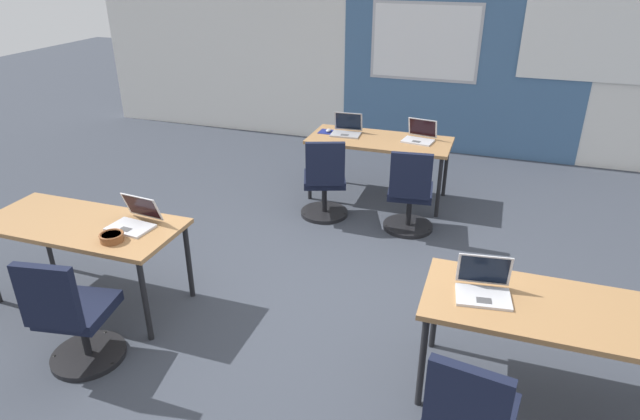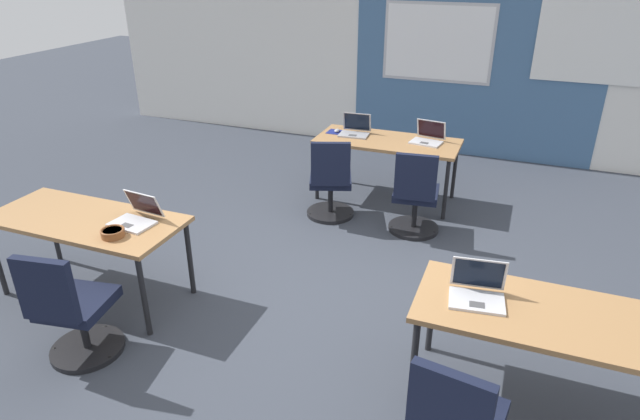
{
  "view_description": "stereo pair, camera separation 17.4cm",
  "coord_description": "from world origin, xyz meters",
  "px_view_note": "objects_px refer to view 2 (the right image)",
  "views": [
    {
      "loc": [
        1.25,
        -3.59,
        2.66
      ],
      "look_at": [
        -0.01,
        0.11,
        0.78
      ],
      "focal_mm": 30.47,
      "sensor_mm": 36.0,
      "label": 1
    },
    {
      "loc": [
        1.42,
        -3.53,
        2.66
      ],
      "look_at": [
        -0.01,
        0.11,
        0.78
      ],
      "focal_mm": 30.47,
      "sensor_mm": 36.0,
      "label": 2
    }
  ],
  "objects_px": {
    "laptop_far_right": "(428,138)",
    "chair_near_left_inner": "(73,314)",
    "laptop_near_right_inner": "(477,291)",
    "chair_far_left": "(331,186)",
    "desk_far_center": "(387,145)",
    "mouse_far_left": "(337,131)",
    "desk_near_right": "(552,322)",
    "snack_bowl": "(113,232)",
    "desk_near_left": "(86,224)",
    "chair_far_right": "(415,200)",
    "laptop_far_left": "(355,130)",
    "laptop_near_left_inner": "(136,216)"
  },
  "relations": [
    {
      "from": "desk_near_right",
      "to": "desk_far_center",
      "type": "bearing_deg",
      "value": 122.01
    },
    {
      "from": "desk_far_center",
      "to": "laptop_far_right",
      "type": "bearing_deg",
      "value": 11.7
    },
    {
      "from": "desk_near_left",
      "to": "chair_far_left",
      "type": "bearing_deg",
      "value": 57.51
    },
    {
      "from": "desk_far_center",
      "to": "laptop_near_right_inner",
      "type": "height_order",
      "value": "laptop_near_right_inner"
    },
    {
      "from": "chair_far_left",
      "to": "laptop_near_right_inner",
      "type": "bearing_deg",
      "value": 109.73
    },
    {
      "from": "laptop_near_left_inner",
      "to": "chair_far_left",
      "type": "xyz_separation_m",
      "value": [
        0.89,
        2.0,
        -0.39
      ]
    },
    {
      "from": "desk_near_left",
      "to": "chair_near_left_inner",
      "type": "bearing_deg",
      "value": -57.05
    },
    {
      "from": "laptop_far_left",
      "to": "desk_near_right",
      "type": "bearing_deg",
      "value": -56.63
    },
    {
      "from": "desk_near_left",
      "to": "desk_near_right",
      "type": "distance_m",
      "value": 3.5
    },
    {
      "from": "laptop_far_left",
      "to": "laptop_far_right",
      "type": "bearing_deg",
      "value": -1.73
    },
    {
      "from": "desk_far_center",
      "to": "laptop_near_right_inner",
      "type": "bearing_deg",
      "value": -64.97
    },
    {
      "from": "laptop_far_left",
      "to": "chair_far_left",
      "type": "height_order",
      "value": "laptop_far_left"
    },
    {
      "from": "desk_near_right",
      "to": "laptop_far_right",
      "type": "height_order",
      "value": "laptop_far_right"
    },
    {
      "from": "desk_near_left",
      "to": "laptop_far_right",
      "type": "bearing_deg",
      "value": 52.93
    },
    {
      "from": "desk_far_center",
      "to": "mouse_far_left",
      "type": "relative_size",
      "value": 15.77
    },
    {
      "from": "chair_far_right",
      "to": "chair_near_left_inner",
      "type": "bearing_deg",
      "value": 50.14
    },
    {
      "from": "chair_far_right",
      "to": "laptop_near_left_inner",
      "type": "height_order",
      "value": "laptop_near_left_inner"
    },
    {
      "from": "mouse_far_left",
      "to": "chair_far_left",
      "type": "relative_size",
      "value": 0.11
    },
    {
      "from": "laptop_near_left_inner",
      "to": "laptop_far_right",
      "type": "bearing_deg",
      "value": 63.96
    },
    {
      "from": "desk_far_center",
      "to": "chair_near_left_inner",
      "type": "relative_size",
      "value": 1.74
    },
    {
      "from": "desk_far_center",
      "to": "chair_far_left",
      "type": "relative_size",
      "value": 1.74
    },
    {
      "from": "mouse_far_left",
      "to": "snack_bowl",
      "type": "distance_m",
      "value": 3.11
    },
    {
      "from": "laptop_far_right",
      "to": "mouse_far_left",
      "type": "height_order",
      "value": "laptop_far_right"
    },
    {
      "from": "desk_near_right",
      "to": "laptop_far_right",
      "type": "distance_m",
      "value": 3.18
    },
    {
      "from": "desk_near_left",
      "to": "snack_bowl",
      "type": "height_order",
      "value": "snack_bowl"
    },
    {
      "from": "desk_far_center",
      "to": "chair_far_left",
      "type": "height_order",
      "value": "chair_far_left"
    },
    {
      "from": "mouse_far_left",
      "to": "chair_far_left",
      "type": "xyz_separation_m",
      "value": [
        0.21,
        -0.77,
        -0.36
      ]
    },
    {
      "from": "laptop_near_right_inner",
      "to": "chair_far_left",
      "type": "height_order",
      "value": "laptop_near_right_inner"
    },
    {
      "from": "desk_far_center",
      "to": "laptop_far_left",
      "type": "bearing_deg",
      "value": 171.52
    },
    {
      "from": "desk_near_right",
      "to": "snack_bowl",
      "type": "xyz_separation_m",
      "value": [
        -3.07,
        -0.17,
        0.1
      ]
    },
    {
      "from": "laptop_near_right_inner",
      "to": "chair_near_left_inner",
      "type": "height_order",
      "value": "laptop_near_right_inner"
    },
    {
      "from": "chair_far_left",
      "to": "snack_bowl",
      "type": "relative_size",
      "value": 5.18
    },
    {
      "from": "laptop_far_right",
      "to": "chair_near_left_inner",
      "type": "bearing_deg",
      "value": -106.83
    },
    {
      "from": "chair_far_right",
      "to": "mouse_far_left",
      "type": "xyz_separation_m",
      "value": [
        -1.13,
        0.8,
        0.36
      ]
    },
    {
      "from": "chair_near_left_inner",
      "to": "desk_near_right",
      "type": "bearing_deg",
      "value": -176.62
    },
    {
      "from": "laptop_near_left_inner",
      "to": "chair_near_left_inner",
      "type": "bearing_deg",
      "value": -83.18
    },
    {
      "from": "snack_bowl",
      "to": "laptop_far_left",
      "type": "bearing_deg",
      "value": 73.25
    },
    {
      "from": "chair_near_left_inner",
      "to": "chair_far_left",
      "type": "height_order",
      "value": "same"
    },
    {
      "from": "desk_near_right",
      "to": "laptop_far_left",
      "type": "xyz_separation_m",
      "value": [
        -2.16,
        2.86,
        0.11
      ]
    },
    {
      "from": "laptop_far_right",
      "to": "mouse_far_left",
      "type": "distance_m",
      "value": 1.06
    },
    {
      "from": "desk_near_right",
      "to": "desk_far_center",
      "type": "distance_m",
      "value": 3.3
    },
    {
      "from": "laptop_near_right_inner",
      "to": "laptop_far_right",
      "type": "bearing_deg",
      "value": 99.15
    },
    {
      "from": "chair_far_right",
      "to": "mouse_far_left",
      "type": "relative_size",
      "value": 9.07
    },
    {
      "from": "laptop_far_left",
      "to": "snack_bowl",
      "type": "relative_size",
      "value": 1.96
    },
    {
      "from": "desk_near_left",
      "to": "laptop_far_right",
      "type": "distance_m",
      "value": 3.62
    },
    {
      "from": "laptop_far_right",
      "to": "desk_near_right",
      "type": "bearing_deg",
      "value": -56.51
    },
    {
      "from": "chair_near_left_inner",
      "to": "snack_bowl",
      "type": "xyz_separation_m",
      "value": [
        -0.02,
        0.52,
        0.38
      ]
    },
    {
      "from": "desk_near_right",
      "to": "laptop_near_left_inner",
      "type": "relative_size",
      "value": 4.44
    },
    {
      "from": "laptop_near_right_inner",
      "to": "laptop_far_left",
      "type": "bearing_deg",
      "value": 113.28
    },
    {
      "from": "chair_far_right",
      "to": "laptop_far_left",
      "type": "bearing_deg",
      "value": -48.01
    }
  ]
}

